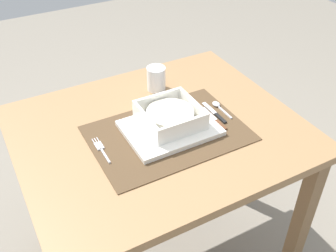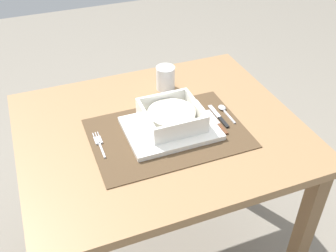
{
  "view_description": "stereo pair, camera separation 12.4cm",
  "coord_description": "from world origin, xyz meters",
  "px_view_note": "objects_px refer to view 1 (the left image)",
  "views": [
    {
      "loc": [
        -0.46,
        -0.91,
        1.49
      ],
      "look_at": [
        0.01,
        -0.04,
        0.73
      ],
      "focal_mm": 42.48,
      "sensor_mm": 36.0,
      "label": 1
    },
    {
      "loc": [
        -0.35,
        -0.96,
        1.49
      ],
      "look_at": [
        0.01,
        -0.04,
        0.73
      ],
      "focal_mm": 42.48,
      "sensor_mm": 36.0,
      "label": 2
    }
  ],
  "objects_px": {
    "fork": "(101,148)",
    "bread_knife": "(215,120)",
    "butter_knife": "(216,114)",
    "porridge_bowl": "(170,116)",
    "spoon": "(218,106)",
    "dining_table": "(159,152)",
    "drinking_glass": "(156,80)"
  },
  "relations": [
    {
      "from": "fork",
      "to": "bread_knife",
      "type": "bearing_deg",
      "value": -8.38
    },
    {
      "from": "fork",
      "to": "butter_knife",
      "type": "bearing_deg",
      "value": -4.23
    },
    {
      "from": "porridge_bowl",
      "to": "spoon",
      "type": "relative_size",
      "value": 1.68
    },
    {
      "from": "dining_table",
      "to": "butter_knife",
      "type": "distance_m",
      "value": 0.23
    },
    {
      "from": "dining_table",
      "to": "porridge_bowl",
      "type": "height_order",
      "value": "porridge_bowl"
    },
    {
      "from": "dining_table",
      "to": "bread_knife",
      "type": "bearing_deg",
      "value": -17.6
    },
    {
      "from": "porridge_bowl",
      "to": "bread_knife",
      "type": "distance_m",
      "value": 0.16
    },
    {
      "from": "porridge_bowl",
      "to": "fork",
      "type": "distance_m",
      "value": 0.24
    },
    {
      "from": "porridge_bowl",
      "to": "bread_knife",
      "type": "bearing_deg",
      "value": -16.69
    },
    {
      "from": "porridge_bowl",
      "to": "drinking_glass",
      "type": "relative_size",
      "value": 2.04
    },
    {
      "from": "dining_table",
      "to": "fork",
      "type": "height_order",
      "value": "fork"
    },
    {
      "from": "bread_knife",
      "to": "drinking_glass",
      "type": "height_order",
      "value": "drinking_glass"
    },
    {
      "from": "butter_knife",
      "to": "bread_knife",
      "type": "height_order",
      "value": "same"
    },
    {
      "from": "porridge_bowl",
      "to": "fork",
      "type": "bearing_deg",
      "value": 179.64
    },
    {
      "from": "porridge_bowl",
      "to": "dining_table",
      "type": "bearing_deg",
      "value": 158.67
    },
    {
      "from": "dining_table",
      "to": "porridge_bowl",
      "type": "distance_m",
      "value": 0.15
    },
    {
      "from": "fork",
      "to": "butter_knife",
      "type": "relative_size",
      "value": 0.95
    },
    {
      "from": "porridge_bowl",
      "to": "drinking_glass",
      "type": "height_order",
      "value": "drinking_glass"
    },
    {
      "from": "spoon",
      "to": "bread_knife",
      "type": "xyz_separation_m",
      "value": [
        -0.05,
        -0.06,
        -0.0
      ]
    },
    {
      "from": "porridge_bowl",
      "to": "butter_knife",
      "type": "height_order",
      "value": "porridge_bowl"
    },
    {
      "from": "dining_table",
      "to": "porridge_bowl",
      "type": "xyz_separation_m",
      "value": [
        0.03,
        -0.01,
        0.15
      ]
    },
    {
      "from": "bread_knife",
      "to": "dining_table",
      "type": "bearing_deg",
      "value": 160.39
    },
    {
      "from": "spoon",
      "to": "bread_knife",
      "type": "distance_m",
      "value": 0.08
    },
    {
      "from": "porridge_bowl",
      "to": "drinking_glass",
      "type": "xyz_separation_m",
      "value": [
        0.07,
        0.23,
        -0.0
      ]
    },
    {
      "from": "fork",
      "to": "drinking_glass",
      "type": "height_order",
      "value": "drinking_glass"
    },
    {
      "from": "spoon",
      "to": "fork",
      "type": "bearing_deg",
      "value": -173.64
    },
    {
      "from": "fork",
      "to": "spoon",
      "type": "height_order",
      "value": "spoon"
    },
    {
      "from": "dining_table",
      "to": "fork",
      "type": "bearing_deg",
      "value": -176.59
    },
    {
      "from": "drinking_glass",
      "to": "spoon",
      "type": "bearing_deg",
      "value": -58.09
    },
    {
      "from": "spoon",
      "to": "porridge_bowl",
      "type": "bearing_deg",
      "value": -170.65
    },
    {
      "from": "fork",
      "to": "dining_table",
      "type": "bearing_deg",
      "value": 1.76
    },
    {
      "from": "butter_knife",
      "to": "porridge_bowl",
      "type": "bearing_deg",
      "value": 176.33
    }
  ]
}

